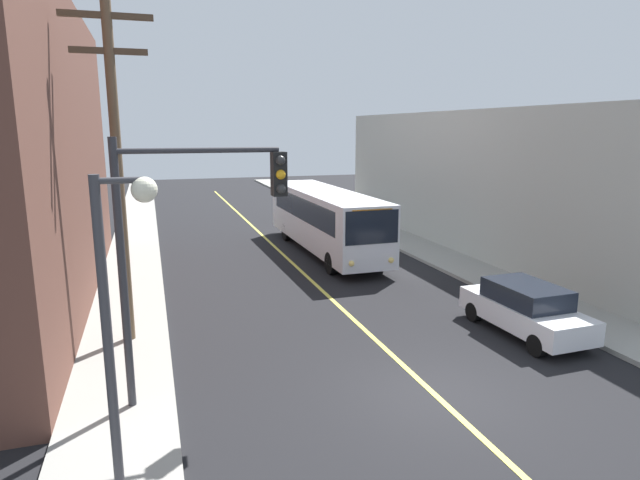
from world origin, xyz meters
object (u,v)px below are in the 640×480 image
(traffic_signal_left_corner, at_px, (193,222))
(street_lamp_left, at_px, (119,296))
(utility_pole_near, at_px, (117,158))
(city_bus, at_px, (325,218))
(fire_hydrant, at_px, (565,302))
(parked_car_white, at_px, (525,308))

(traffic_signal_left_corner, xyz_separation_m, street_lamp_left, (-1.42, -3.37, -0.56))
(traffic_signal_left_corner, bearing_deg, utility_pole_near, 111.87)
(city_bus, xyz_separation_m, fire_hydrant, (4.65, -11.91, -1.23))
(city_bus, height_order, street_lamp_left, street_lamp_left)
(fire_hydrant, bearing_deg, traffic_signal_left_corner, -170.45)
(parked_car_white, relative_size, fire_hydrant, 5.30)
(street_lamp_left, bearing_deg, traffic_signal_left_corner, 67.21)
(parked_car_white, bearing_deg, street_lamp_left, -157.96)
(traffic_signal_left_corner, distance_m, street_lamp_left, 3.70)
(traffic_signal_left_corner, height_order, fire_hydrant, traffic_signal_left_corner)
(city_bus, xyz_separation_m, utility_pole_near, (-9.30, -9.77, 3.68))
(parked_car_white, distance_m, traffic_signal_left_corner, 10.68)
(city_bus, xyz_separation_m, street_lamp_left, (-9.03, -17.34, 1.92))
(utility_pole_near, height_order, traffic_signal_left_corner, utility_pole_near)
(city_bus, bearing_deg, street_lamp_left, -117.50)
(utility_pole_near, height_order, street_lamp_left, utility_pole_near)
(traffic_signal_left_corner, xyz_separation_m, fire_hydrant, (12.26, 2.06, -3.72))
(city_bus, distance_m, traffic_signal_left_corner, 16.10)
(traffic_signal_left_corner, relative_size, fire_hydrant, 7.14)
(city_bus, xyz_separation_m, traffic_signal_left_corner, (-7.61, -13.97, 2.49))
(utility_pole_near, xyz_separation_m, traffic_signal_left_corner, (1.69, -4.20, -1.19))
(street_lamp_left, relative_size, fire_hydrant, 6.55)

